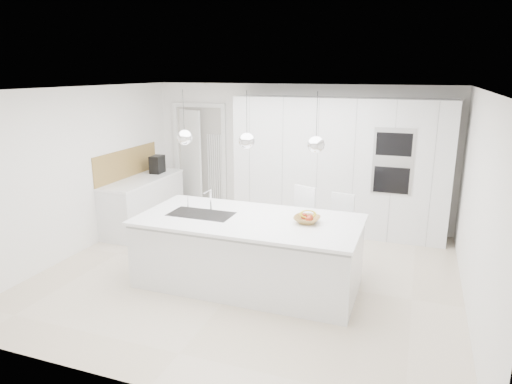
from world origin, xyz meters
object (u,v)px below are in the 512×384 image
(espresso_machine, at_px, (157,164))
(bar_stool_right, at_px, (340,233))
(fruit_bowl, at_px, (307,220))
(island_base, at_px, (247,254))
(bar_stool_left, at_px, (302,228))

(espresso_machine, relative_size, bar_stool_right, 0.30)
(fruit_bowl, bearing_deg, island_base, -170.14)
(island_base, relative_size, bar_stool_right, 2.65)
(island_base, bearing_deg, fruit_bowl, 9.86)
(island_base, distance_m, fruit_bowl, 0.91)
(island_base, relative_size, fruit_bowl, 8.63)
(espresso_machine, bearing_deg, island_base, -42.85)
(espresso_machine, xyz_separation_m, bar_stool_right, (3.56, -1.05, -0.53))
(bar_stool_left, distance_m, bar_stool_right, 0.54)
(fruit_bowl, bearing_deg, espresso_machine, 150.47)
(bar_stool_left, bearing_deg, espresso_machine, -178.38)
(bar_stool_right, bearing_deg, fruit_bowl, -101.62)
(island_base, xyz_separation_m, bar_stool_left, (0.50, 0.84, 0.14))
(espresso_machine, height_order, bar_stool_left, espresso_machine)
(island_base, xyz_separation_m, bar_stool_right, (1.03, 0.93, 0.10))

